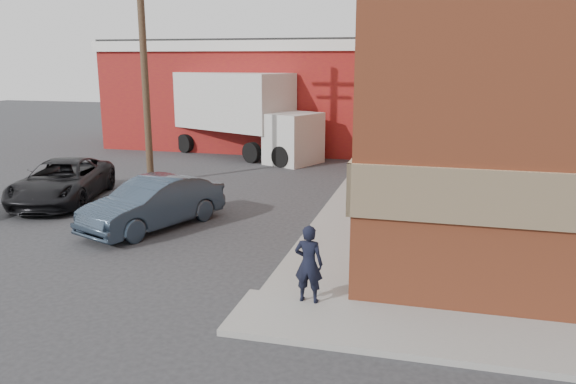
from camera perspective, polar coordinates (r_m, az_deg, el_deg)
The scene contains 8 objects.
ground at distance 11.42m, azimuth -1.47°, elevation -10.65°, with size 90.00×90.00×0.00m, color #28282B.
sidewalk_west at distance 19.70m, azimuth 7.50°, elevation -0.20°, with size 1.80×18.00×0.12m, color gray.
warehouse at distance 31.37m, azimuth -1.91°, elevation 10.03°, with size 16.30×8.30×5.60m.
utility_pole at distance 21.68m, azimuth -14.45°, elevation 13.24°, with size 2.00×0.26×9.00m.
man at distance 10.69m, azimuth 2.11°, elevation -7.29°, with size 0.55×0.36×1.52m, color black.
sedan at distance 16.14m, azimuth -13.50°, elevation -1.13°, with size 1.50×4.30×1.42m, color #2D3B4B.
suv_a at distance 20.05m, azimuth -21.97°, elevation 1.01°, with size 2.29×4.96×1.38m, color black.
box_truck at distance 27.31m, azimuth -4.62°, elevation 8.42°, with size 8.36×5.51×4.00m.
Camera 1 is at (2.92, -10.02, 4.65)m, focal length 35.00 mm.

